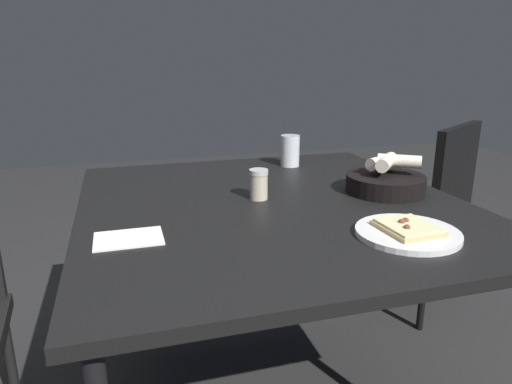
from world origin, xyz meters
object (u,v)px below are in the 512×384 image
(dining_table, at_px, (272,218))
(pepper_shaker, at_px, (259,186))
(pizza_plate, at_px, (408,232))
(bread_basket, at_px, (385,180))
(beer_glass, at_px, (290,152))
(chair_far, at_px, (424,203))

(dining_table, bearing_deg, pepper_shaker, -48.79)
(dining_table, xyz_separation_m, pizza_plate, (-0.23, 0.35, 0.06))
(pizza_plate, bearing_deg, bread_basket, -113.11)
(pizza_plate, bearing_deg, pepper_shaker, -56.22)
(dining_table, distance_m, pepper_shaker, 0.11)
(dining_table, distance_m, beer_glass, 0.48)
(pepper_shaker, bearing_deg, beer_glass, -122.49)
(dining_table, relative_size, bread_basket, 4.78)
(pizza_plate, bearing_deg, chair_far, -128.90)
(pizza_plate, height_order, pepper_shaker, pepper_shaker)
(dining_table, distance_m, chair_far, 0.99)
(pizza_plate, xyz_separation_m, bread_basket, (-0.15, -0.34, 0.03))
(bread_basket, distance_m, chair_far, 0.72)
(pepper_shaker, bearing_deg, bread_basket, 174.09)
(beer_glass, relative_size, chair_far, 0.14)
(chair_far, bearing_deg, bread_basket, 42.35)
(dining_table, bearing_deg, beer_glass, -116.73)
(beer_glass, xyz_separation_m, pepper_shaker, (0.24, 0.38, -0.01))
(dining_table, xyz_separation_m, chair_far, (-0.87, -0.45, -0.17))
(pepper_shaker, xyz_separation_m, chair_far, (-0.90, -0.41, -0.26))
(chair_far, bearing_deg, dining_table, 27.19)
(dining_table, height_order, pepper_shaker, pepper_shaker)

